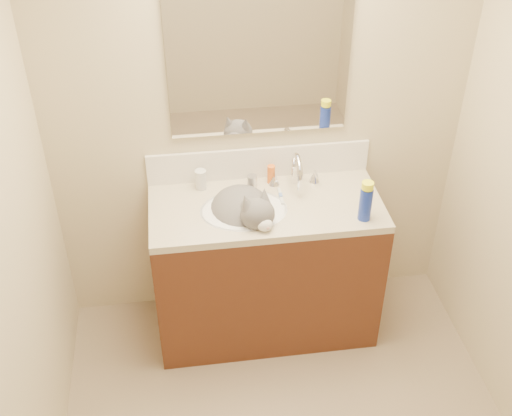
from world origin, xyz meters
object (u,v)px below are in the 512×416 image
object	(u,v)px
cat	(245,212)
amber_bottle	(271,174)
faucet	(296,173)
silver_jar	(252,181)
pill_bottle	(201,180)
vanity_cabinet	(265,270)
spray_can	(365,204)
basin	(244,221)

from	to	relation	value
cat	amber_bottle	size ratio (longest dim) A/B	4.74
faucet	silver_jar	xyz separation A→B (m)	(-0.23, 0.04, -0.05)
cat	pill_bottle	bearing A→B (deg)	110.05
vanity_cabinet	spray_can	bearing A→B (deg)	-21.82
cat	spray_can	xyz separation A→B (m)	(0.58, -0.16, 0.11)
basin	amber_bottle	size ratio (longest dim) A/B	4.33
spray_can	vanity_cabinet	bearing A→B (deg)	158.18
vanity_cabinet	silver_jar	distance (m)	0.52
vanity_cabinet	cat	bearing A→B (deg)	-166.40
spray_can	cat	bearing A→B (deg)	164.76
vanity_cabinet	faucet	bearing A→B (deg)	37.29
silver_jar	spray_can	bearing A→B (deg)	-35.56
silver_jar	amber_bottle	xyz separation A→B (m)	(0.11, 0.02, 0.02)
vanity_cabinet	spray_can	world-z (taller)	spray_can
cat	faucet	bearing A→B (deg)	6.87
basin	cat	world-z (taller)	cat
vanity_cabinet	amber_bottle	world-z (taller)	amber_bottle
vanity_cabinet	spray_can	distance (m)	0.73
vanity_cabinet	silver_jar	world-z (taller)	silver_jar
basin	faucet	distance (m)	0.38
vanity_cabinet	silver_jar	bearing A→B (deg)	105.40
basin	cat	distance (m)	0.05
silver_jar	amber_bottle	bearing A→B (deg)	9.28
basin	cat	xyz separation A→B (m)	(0.00, 0.00, 0.05)
faucet	basin	bearing A→B (deg)	-150.88
silver_jar	vanity_cabinet	bearing A→B (deg)	-74.60
vanity_cabinet	basin	bearing A→B (deg)	-165.96
basin	faucet	size ratio (longest dim) A/B	1.61
faucet	pill_bottle	xyz separation A→B (m)	(-0.50, 0.06, -0.03)
basin	pill_bottle	size ratio (longest dim) A/B	4.11
vanity_cabinet	pill_bottle	size ratio (longest dim) A/B	10.96
vanity_cabinet	amber_bottle	size ratio (longest dim) A/B	11.55
pill_bottle	amber_bottle	world-z (taller)	pill_bottle
pill_bottle	spray_can	bearing A→B (deg)	-25.99
pill_bottle	amber_bottle	bearing A→B (deg)	0.42
silver_jar	spray_can	distance (m)	0.63
amber_bottle	vanity_cabinet	bearing A→B (deg)	-105.90
faucet	pill_bottle	bearing A→B (deg)	173.26
faucet	amber_bottle	size ratio (longest dim) A/B	2.70
pill_bottle	faucet	bearing A→B (deg)	-6.74
vanity_cabinet	cat	xyz separation A→B (m)	(-0.12, -0.03, 0.43)
amber_bottle	spray_can	bearing A→B (deg)	-43.39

